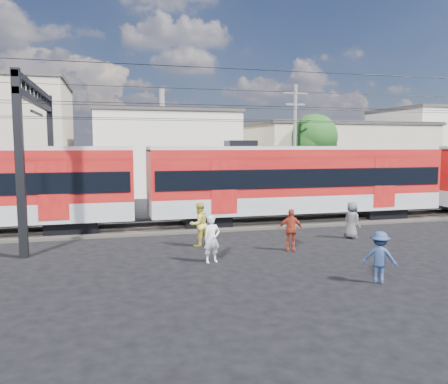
{
  "coord_description": "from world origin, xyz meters",
  "views": [
    {
      "loc": [
        -6.76,
        -13.99,
        4.2
      ],
      "look_at": [
        -1.82,
        5.0,
        2.12
      ],
      "focal_mm": 35.0,
      "sensor_mm": 36.0,
      "label": 1
    }
  ],
  "objects": [
    {
      "name": "ground",
      "position": [
        0.0,
        0.0,
        0.0
      ],
      "size": [
        120.0,
        120.0,
        0.0
      ],
      "primitive_type": "plane",
      "color": "black",
      "rests_on": "ground"
    },
    {
      "name": "track_bed",
      "position": [
        0.0,
        8.0,
        0.06
      ],
      "size": [
        70.0,
        3.4,
        0.12
      ],
      "primitive_type": "cube",
      "color": "#2D2823",
      "rests_on": "ground"
    },
    {
      "name": "rail_near",
      "position": [
        0.0,
        7.25,
        0.18
      ],
      "size": [
        70.0,
        0.12,
        0.12
      ],
      "primitive_type": "cube",
      "color": "#59544C",
      "rests_on": "track_bed"
    },
    {
      "name": "rail_far",
      "position": [
        0.0,
        8.75,
        0.18
      ],
      "size": [
        70.0,
        0.12,
        0.12
      ],
      "primitive_type": "cube",
      "color": "#59544C",
      "rests_on": "track_bed"
    },
    {
      "name": "commuter_train",
      "position": [
        3.28,
        8.0,
        2.4
      ],
      "size": [
        50.3,
        3.08,
        4.17
      ],
      "color": "black",
      "rests_on": "ground"
    },
    {
      "name": "catenary",
      "position": [
        -8.65,
        8.0,
        5.14
      ],
      "size": [
        70.0,
        9.3,
        7.52
      ],
      "color": "black",
      "rests_on": "ground"
    },
    {
      "name": "building_midwest",
      "position": [
        -2.0,
        27.0,
        3.66
      ],
      "size": [
        12.24,
        12.24,
        7.3
      ],
      "color": "beige",
      "rests_on": "ground"
    },
    {
      "name": "building_mideast",
      "position": [
        14.0,
        24.0,
        3.16
      ],
      "size": [
        16.32,
        10.2,
        6.3
      ],
      "color": "#BEAA91",
      "rests_on": "ground"
    },
    {
      "name": "building_east",
      "position": [
        28.0,
        28.0,
        4.16
      ],
      "size": [
        10.2,
        10.2,
        8.3
      ],
      "color": "beige",
      "rests_on": "ground"
    },
    {
      "name": "utility_pole_mid",
      "position": [
        6.0,
        15.0,
        4.53
      ],
      "size": [
        1.8,
        0.24,
        8.5
      ],
      "color": "slate",
      "rests_on": "ground"
    },
    {
      "name": "tree_near",
      "position": [
        9.19,
        18.09,
        4.66
      ],
      "size": [
        3.82,
        3.64,
        6.72
      ],
      "color": "#382619",
      "rests_on": "ground"
    },
    {
      "name": "pedestrian_a",
      "position": [
        -3.29,
        1.07,
        0.86
      ],
      "size": [
        0.7,
        0.53,
        1.72
      ],
      "primitive_type": "imported",
      "rotation": [
        0.0,
        0.0,
        0.21
      ],
      "color": "silver",
      "rests_on": "ground"
    },
    {
      "name": "pedestrian_b",
      "position": [
        -3.23,
        3.73,
        0.93
      ],
      "size": [
        1.11,
        1.01,
        1.85
      ],
      "primitive_type": "imported",
      "rotation": [
        0.0,
        0.0,
        3.57
      ],
      "color": "gold",
      "rests_on": "ground"
    },
    {
      "name": "pedestrian_c",
      "position": [
        1.15,
        -2.54,
        0.8
      ],
      "size": [
        1.18,
        1.09,
        1.6
      ],
      "primitive_type": "imported",
      "rotation": [
        0.0,
        0.0,
        2.5
      ],
      "color": "navy",
      "rests_on": "ground"
    },
    {
      "name": "pedestrian_d",
      "position": [
        0.16,
        2.0,
        0.85
      ],
      "size": [
        1.07,
        0.65,
        1.7
      ],
      "primitive_type": "imported",
      "rotation": [
        0.0,
        0.0,
        -0.25
      ],
      "color": "#9B311C",
      "rests_on": "ground"
    },
    {
      "name": "pedestrian_e",
      "position": [
        3.79,
        3.48,
        0.84
      ],
      "size": [
        0.79,
        0.96,
        1.68
      ],
      "primitive_type": "imported",
      "rotation": [
        0.0,
        0.0,
        1.94
      ],
      "color": "#505056",
      "rests_on": "ground"
    }
  ]
}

